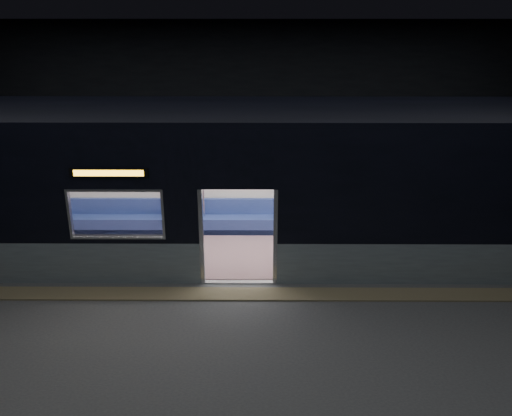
{
  "coord_description": "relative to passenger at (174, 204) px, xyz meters",
  "views": [
    {
      "loc": [
        0.41,
        -8.86,
        5.42
      ],
      "look_at": [
        0.35,
        2.3,
        1.18
      ],
      "focal_mm": 38.0,
      "sensor_mm": 36.0,
      "label": 1
    }
  ],
  "objects": [
    {
      "name": "station_floor",
      "position": [
        1.66,
        -3.55,
        -0.8
      ],
      "size": [
        24.0,
        14.0,
        0.01
      ],
      "primitive_type": "cube",
      "color": "#47494C",
      "rests_on": "ground"
    },
    {
      "name": "metro_car",
      "position": [
        1.66,
        -1.0,
        1.05
      ],
      "size": [
        18.0,
        3.04,
        3.35
      ],
      "color": "#8B9EA6",
      "rests_on": "station_floor"
    },
    {
      "name": "handbag",
      "position": [
        0.03,
        -0.22,
        -0.12
      ],
      "size": [
        0.37,
        0.35,
        0.15
      ],
      "primitive_type": "cube",
      "rotation": [
        0.0,
        0.0,
        0.43
      ],
      "color": "black",
      "rests_on": "passenger"
    },
    {
      "name": "transit_map",
      "position": [
        6.66,
        0.31,
        0.71
      ],
      "size": [
        1.1,
        0.03,
        0.72
      ],
      "primitive_type": "cube",
      "color": "white",
      "rests_on": "metro_car"
    },
    {
      "name": "tactile_strip",
      "position": [
        1.66,
        -3.0,
        -0.78
      ],
      "size": [
        22.8,
        0.5,
        0.03
      ],
      "primitive_type": "cube",
      "color": "#8C7F59",
      "rests_on": "station_floor"
    },
    {
      "name": "station_envelope",
      "position": [
        1.66,
        -3.55,
        2.87
      ],
      "size": [
        24.0,
        14.0,
        5.0
      ],
      "color": "black",
      "rests_on": "station_floor"
    },
    {
      "name": "passenger",
      "position": [
        0.0,
        0.0,
        0.0
      ],
      "size": [
        0.43,
        0.7,
        1.37
      ],
      "rotation": [
        0.0,
        0.0,
        -0.15
      ],
      "color": "black",
      "rests_on": "metro_car"
    }
  ]
}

